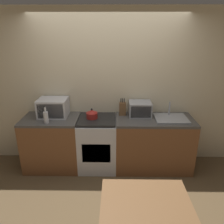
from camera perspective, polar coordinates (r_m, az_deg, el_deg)
The scene contains 12 objects.
ground_plane at distance 3.38m, azimuth -1.46°, elevation -20.95°, with size 16.00×16.00×0.00m, color brown.
wall_back at distance 3.74m, azimuth -1.01°, elevation 5.98°, with size 10.00×0.06×2.60m.
counter_left_run at distance 3.88m, azimuth -15.24°, elevation -7.73°, with size 0.91×0.62×0.90m.
counter_right_run at distance 3.79m, azimuth 10.70°, elevation -8.04°, with size 1.26×0.62×0.90m.
stove_range at distance 3.74m, azimuth -3.76°, elevation -8.11°, with size 0.62×0.62×0.90m.
kettle at distance 3.54m, azimuth -5.28°, elevation -0.55°, with size 0.18×0.18×0.17m.
microwave at distance 3.72m, azimuth -15.09°, elevation 1.13°, with size 0.47×0.38×0.30m.
bottle at distance 3.49m, azimuth -16.88°, elevation -1.29°, with size 0.07×0.07×0.25m.
knife_block at distance 3.65m, azimuth 2.76°, elevation 0.90°, with size 0.11×0.08×0.29m.
toaster_oven at distance 3.64m, azimuth 7.31°, elevation 0.80°, with size 0.37×0.31×0.24m.
sink_basin at distance 3.65m, azimuth 15.13°, elevation -1.48°, with size 0.52×0.43×0.24m.
dining_table at distance 2.33m, azimuth 8.63°, elevation -23.76°, with size 0.85×0.60×0.73m.
Camera 1 is at (0.12, -2.53, 2.24)m, focal length 35.00 mm.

